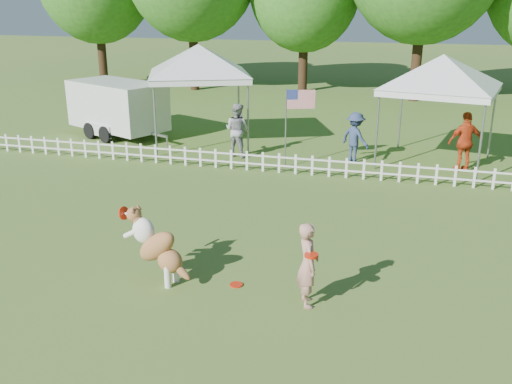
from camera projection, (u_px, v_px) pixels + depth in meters
ground at (233, 283)px, 10.51m from camera, size 120.00×120.00×0.00m
picket_fence at (304, 165)px, 16.80m from camera, size 22.00×0.08×0.60m
handler at (308, 264)px, 9.55m from camera, size 0.54×0.64×1.49m
dog at (158, 247)px, 10.36m from camera, size 1.40×0.76×1.38m
frisbee_on_turf at (236, 285)px, 10.41m from camera, size 0.26×0.26×0.02m
canopy_tent_left at (200, 96)px, 19.88m from camera, size 4.31×4.31×3.40m
canopy_tent_right at (438, 112)px, 17.52m from camera, size 3.79×3.79×3.30m
cargo_trailer at (118, 109)px, 21.26m from camera, size 5.15×3.86×2.07m
flag_pole at (286, 128)px, 17.25m from camera, size 0.91×0.42×2.43m
spectator_a at (237, 130)px, 18.59m from camera, size 0.99×0.86×1.75m
spectator_b at (355, 137)px, 17.96m from camera, size 1.18×1.09×1.59m
spectator_c at (465, 142)px, 16.96m from camera, size 1.14×0.80×1.80m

